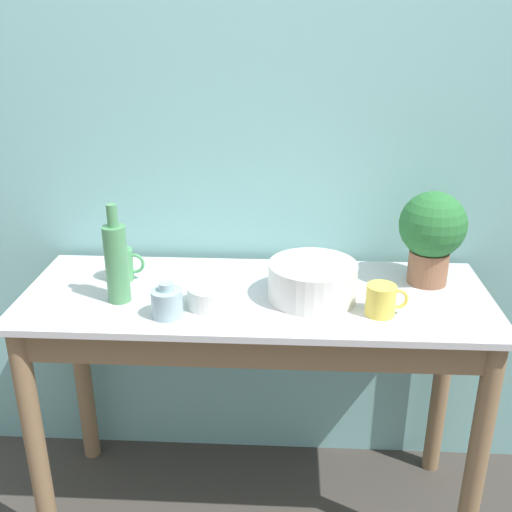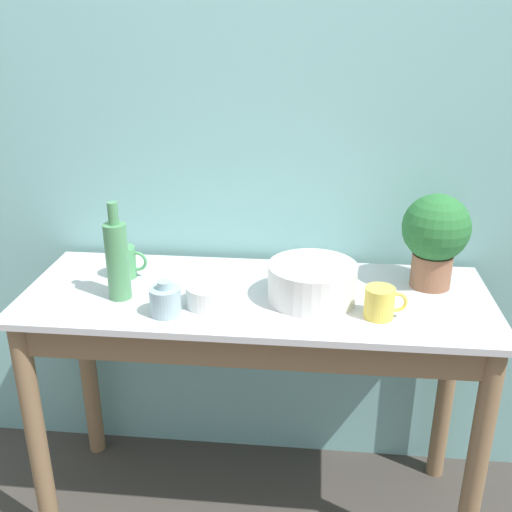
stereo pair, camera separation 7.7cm
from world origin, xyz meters
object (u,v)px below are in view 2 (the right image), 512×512
at_px(bottle_tall, 117,259).
at_px(mug_green, 124,262).
at_px(bottle_short, 165,301).
at_px(mug_yellow, 380,303).
at_px(bowl_small_enamel_white, 210,295).
at_px(potted_plant, 435,234).
at_px(bowl_wash_large, 312,282).

bearing_deg(bottle_tall, mug_green, 102.34).
height_order(bottle_tall, bottle_short, bottle_tall).
distance_m(mug_yellow, mug_green, 0.80).
bearing_deg(mug_yellow, mug_green, 166.01).
xyz_separation_m(bottle_short, bowl_small_enamel_white, (0.11, 0.07, -0.01)).
distance_m(bottle_short, mug_yellow, 0.59).
xyz_separation_m(bottle_short, mug_yellow, (0.59, 0.04, 0.00)).
relative_size(potted_plant, mug_yellow, 2.47).
distance_m(bottle_tall, mug_yellow, 0.75).
height_order(mug_yellow, bowl_small_enamel_white, mug_yellow).
relative_size(bottle_short, mug_green, 0.85).
xyz_separation_m(bottle_tall, mug_green, (-0.03, 0.15, -0.07)).
height_order(bottle_tall, mug_green, bottle_tall).
bearing_deg(mug_yellow, bowl_small_enamel_white, 176.67).
relative_size(mug_yellow, bowl_small_enamel_white, 0.85).
bearing_deg(potted_plant, bowl_small_enamel_white, -163.26).
bearing_deg(bowl_wash_large, potted_plant, 19.65).
relative_size(potted_plant, bottle_tall, 0.99).
relative_size(bottle_short, bowl_small_enamel_white, 0.73).
xyz_separation_m(potted_plant, bottle_short, (-0.76, -0.27, -0.13)).
bearing_deg(mug_green, bowl_small_enamel_white, -28.76).
height_order(bottle_tall, mug_yellow, bottle_tall).
xyz_separation_m(potted_plant, bottle_tall, (-0.92, -0.18, -0.05)).
xyz_separation_m(mug_yellow, bowl_small_enamel_white, (-0.48, 0.03, -0.01)).
relative_size(bottle_tall, bowl_small_enamel_white, 2.13).
distance_m(mug_green, bowl_small_enamel_white, 0.35).
xyz_separation_m(bottle_short, mug_green, (-0.19, 0.24, 0.01)).
xyz_separation_m(potted_plant, bowl_wash_large, (-0.36, -0.13, -0.11)).
distance_m(bottle_short, bowl_small_enamel_white, 0.13).
distance_m(bowl_wash_large, mug_yellow, 0.21).
height_order(bottle_short, mug_green, same).
distance_m(bowl_wash_large, bottle_short, 0.43).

